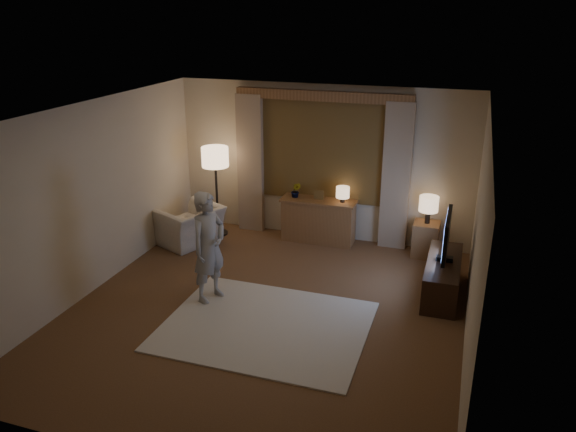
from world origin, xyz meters
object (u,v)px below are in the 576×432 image
at_px(sideboard, 318,221).
at_px(tv_stand, 442,277).
at_px(person, 209,247).
at_px(armchair, 190,225).
at_px(side_table, 425,239).

height_order(sideboard, tv_stand, sideboard).
bearing_deg(person, sideboard, -0.11).
distance_m(sideboard, person, 2.60).
xyz_separation_m(armchair, tv_stand, (4.15, -0.50, -0.07)).
height_order(sideboard, person, person).
distance_m(armchair, tv_stand, 4.18).
xyz_separation_m(sideboard, side_table, (1.78, -0.05, -0.07)).
bearing_deg(person, armchair, 54.58).
bearing_deg(tv_stand, armchair, 173.19).
bearing_deg(armchair, sideboard, 133.67).
bearing_deg(sideboard, person, -109.07).
relative_size(side_table, person, 0.37).
height_order(armchair, side_table, armchair).
xyz_separation_m(sideboard, tv_stand, (2.13, -1.27, -0.10)).
relative_size(armchair, tv_stand, 0.69).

